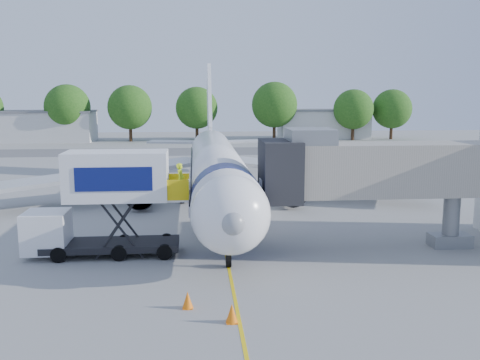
{
  "coord_description": "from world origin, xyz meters",
  "views": [
    {
      "loc": [
        -1.59,
        -34.66,
        8.54
      ],
      "look_at": [
        1.15,
        -2.67,
        3.2
      ],
      "focal_mm": 40.0,
      "sensor_mm": 36.0,
      "label": 1
    }
  ],
  "objects": [
    {
      "name": "safety_cone_a",
      "position": [
        -1.95,
        -14.39,
        0.33
      ],
      "size": [
        0.44,
        0.44,
        0.7
      ],
      "color": "orange",
      "rests_on": "ground"
    },
    {
      "name": "tree_b",
      "position": [
        -22.92,
        58.51,
        5.91
      ],
      "size": [
        7.64,
        7.64,
        9.74
      ],
      "color": "#382314",
      "rests_on": "ground"
    },
    {
      "name": "ground",
      "position": [
        0.0,
        0.0,
        0.0
      ],
      "size": [
        160.0,
        160.0,
        0.0
      ],
      "primitive_type": "plane",
      "color": "gray",
      "rests_on": "ground"
    },
    {
      "name": "catering_hiloader",
      "position": [
        -6.27,
        -7.0,
        2.76
      ],
      "size": [
        8.5,
        2.44,
        5.5
      ],
      "color": "black",
      "rests_on": "ground"
    },
    {
      "name": "safety_cone_b",
      "position": [
        -0.29,
        -15.88,
        0.36
      ],
      "size": [
        0.47,
        0.47,
        0.74
      ],
      "color": "orange",
      "rests_on": "ground"
    },
    {
      "name": "aircraft",
      "position": [
        0.0,
        4.12,
        2.95
      ],
      "size": [
        34.17,
        37.73,
        11.35
      ],
      "color": "white",
      "rests_on": "ground"
    },
    {
      "name": "tree_d",
      "position": [
        -1.12,
        59.89,
        5.67
      ],
      "size": [
        7.33,
        7.33,
        9.34
      ],
      "color": "#382314",
      "rests_on": "ground"
    },
    {
      "name": "outbuilding_right",
      "position": [
        22.0,
        62.0,
        2.66
      ],
      "size": [
        16.4,
        7.4,
        5.3
      ],
      "color": "silver",
      "rests_on": "ground"
    },
    {
      "name": "guidance_line",
      "position": [
        0.0,
        0.0,
        0.01
      ],
      "size": [
        0.15,
        70.0,
        0.01
      ],
      "primitive_type": "cube",
      "color": "yellow",
      "rests_on": "ground"
    },
    {
      "name": "jet_bridge",
      "position": [
        7.99,
        -7.0,
        4.34
      ],
      "size": [
        13.9,
        3.2,
        6.6
      ],
      "color": "#A09688",
      "rests_on": "ground"
    },
    {
      "name": "tree_c",
      "position": [
        -12.52,
        58.49,
        5.83
      ],
      "size": [
        7.54,
        7.54,
        9.61
      ],
      "color": "#382314",
      "rests_on": "ground"
    },
    {
      "name": "ground_tug",
      "position": [
        0.92,
        -17.9,
        0.79
      ],
      "size": [
        4.19,
        3.13,
        1.5
      ],
      "rotation": [
        0.0,
        0.0,
        -0.36
      ],
      "color": "white",
      "rests_on": "ground"
    },
    {
      "name": "outbuilding_left",
      "position": [
        -28.0,
        60.0,
        2.66
      ],
      "size": [
        18.4,
        8.4,
        5.3
      ],
      "color": "silver",
      "rests_on": "ground"
    },
    {
      "name": "tree_g",
      "position": [
        33.8,
        59.07,
        5.41
      ],
      "size": [
        7.0,
        7.0,
        8.93
      ],
      "color": "#382314",
      "rests_on": "ground"
    },
    {
      "name": "taxiway_strip",
      "position": [
        0.0,
        42.0,
        0.0
      ],
      "size": [
        120.0,
        10.0,
        0.01
      ],
      "primitive_type": "cube",
      "color": "#59595B",
      "rests_on": "ground"
    },
    {
      "name": "tree_f",
      "position": [
        26.29,
        57.69,
        5.41
      ],
      "size": [
        7.0,
        7.0,
        8.92
      ],
      "color": "#382314",
      "rests_on": "ground"
    },
    {
      "name": "tree_e",
      "position": [
        12.51,
        59.16,
        6.2
      ],
      "size": [
        8.01,
        8.01,
        10.22
      ],
      "color": "#382314",
      "rests_on": "ground"
    }
  ]
}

